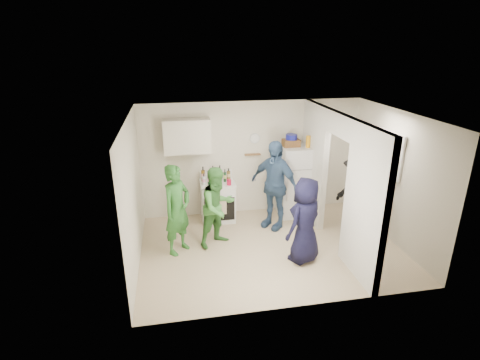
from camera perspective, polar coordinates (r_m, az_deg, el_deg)
The scene contains 36 objects.
floor at distance 7.21m, azimuth 4.63°, elevation -10.19°, with size 4.80×4.80×0.00m, color #C9B18D.
wall_back at distance 8.22m, azimuth 1.84°, elevation 3.34°, with size 4.80×4.80×0.00m, color silver.
wall_front at distance 5.19m, azimuth 9.86°, elevation -7.62°, with size 4.80×4.80×0.00m, color silver.
wall_left at distance 6.49m, azimuth -16.00°, elevation -2.27°, with size 3.40×3.40×0.00m, color silver.
wall_right at distance 7.63m, azimuth 22.60°, elevation 0.35°, with size 3.40×3.40×0.00m, color silver.
ceiling at distance 6.32m, azimuth 5.28°, elevation 9.71°, with size 4.80×4.80×0.00m, color white.
partition_pier_back at distance 8.02m, azimuth 11.18°, elevation 2.49°, with size 0.12×1.20×2.50m, color silver.
partition_pier_front at distance 6.16m, azimuth 18.52°, elevation -3.79°, with size 0.12×1.20×2.50m, color silver.
partition_header at distance 6.78m, azimuth 15.15°, elevation 8.10°, with size 0.12×1.00×0.40m, color silver.
stove at distance 8.08m, azimuth -3.41°, elevation -3.22°, with size 0.72×0.60×0.86m, color white.
upper_cabinet at distance 7.72m, azimuth -8.09°, elevation 6.62°, with size 0.95×0.34×0.70m, color silver.
fridge at distance 8.27m, azimuth 8.27°, elevation -0.19°, with size 0.64×0.63×1.57m, color silver.
wicker_basket at distance 8.03m, azimuth 7.79°, elevation 5.63°, with size 0.35×0.25×0.15m, color brown.
blue_bowl at distance 8.00m, azimuth 7.83°, elevation 6.53°, with size 0.24×0.24×0.11m, color navy.
yellow_cup_stack_top at distance 7.98m, azimuth 10.33°, elevation 5.77°, with size 0.09×0.09×0.25m, color orange.
wall_clock at distance 8.09m, azimuth 2.26°, elevation 6.36°, with size 0.22×0.22×0.03m, color white.
spice_shelf at distance 8.15m, azimuth 1.93°, elevation 3.91°, with size 0.35×0.08×0.03m, color olive.
nook_window at distance 7.67m, azimuth 22.09°, elevation 3.66°, with size 0.03×0.70×0.80m, color black.
nook_window_frame at distance 7.66m, azimuth 22.00°, elevation 3.66°, with size 0.04×0.76×0.86m, color white.
nook_valance at distance 7.56m, azimuth 22.18°, elevation 6.19°, with size 0.04×0.82×0.18m, color white.
yellow_cup_stack_stove at distance 7.65m, azimuth -4.18°, elevation -0.11°, with size 0.09×0.09×0.25m, color yellow.
red_cup at distance 7.73m, azimuth -1.68°, elevation -0.35°, with size 0.09×0.09×0.12m, color #BE0C32.
person_green_left at distance 6.79m, azimuth -9.55°, elevation -4.48°, with size 0.61×0.40×1.68m, color #316F2C.
person_green_center at distance 6.98m, azimuth -3.39°, elevation -4.12°, with size 0.75×0.58×1.54m, color #458A3D.
person_denim at distance 7.61m, azimuth 5.19°, elevation -0.76°, with size 1.09×0.45×1.85m, color #345272.
person_navy at distance 6.55m, azimuth 9.89°, elevation -6.13°, with size 0.75×0.49×1.54m, color black.
person_nook at distance 7.64m, azimuth 17.39°, elevation -2.20°, with size 1.09×0.63×1.69m, color black.
bottle_a at distance 7.95m, azimuth -5.64°, elevation 0.92°, with size 0.08×0.08×0.32m, color brown.
bottle_b at distance 7.77m, azimuth -4.70°, elevation 0.23°, with size 0.07×0.07×0.26m, color #16441F.
bottle_c at distance 7.99m, azimuth -4.15°, elevation 1.07°, with size 0.06×0.06×0.32m, color #AAB3B9.
bottle_d at distance 7.81m, azimuth -3.31°, elevation 0.55°, with size 0.07×0.07×0.30m, color maroon.
bottle_e at distance 8.03m, azimuth -3.08°, elevation 1.16°, with size 0.07×0.07×0.31m, color #ADB8C0.
bottle_f at distance 7.89m, azimuth -2.31°, elevation 0.70°, with size 0.06×0.06×0.28m, color #14391F.
bottle_g at distance 8.02m, azimuth -1.75°, elevation 0.94°, with size 0.08×0.08×0.25m, color brown.
bottle_h at distance 7.74m, azimuth -5.53°, elevation 0.11°, with size 0.07×0.07×0.25m, color silver.
bottle_i at distance 7.95m, azimuth -3.32°, elevation 0.84°, with size 0.08×0.08×0.28m, color #55160E.
Camera 1 is at (-1.69, -5.98, 3.67)m, focal length 28.00 mm.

